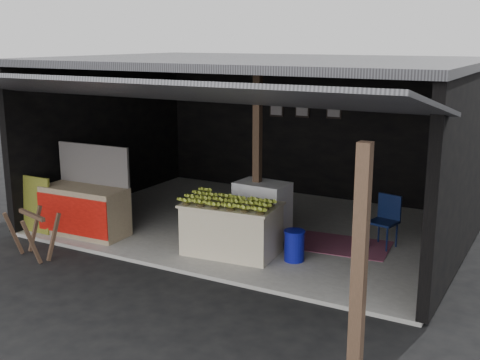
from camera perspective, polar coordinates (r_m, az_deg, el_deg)
The scene contains 13 objects.
ground at distance 8.93m, azimuth -5.87°, elevation -8.77°, with size 80.00×80.00×0.00m, color black.
concrete_slab at distance 10.94m, azimuth 1.66°, elevation -4.35°, with size 7.00×5.00×0.06m, color gray.
shophouse at distance 10.78m, azimuth 2.52°, elevation 6.65°, with size 7.40×7.29×3.02m.
banana_table at distance 9.37m, azimuth -0.81°, elevation -4.61°, with size 1.54×1.04×0.80m.
banana_pile at distance 9.23m, azimuth -0.82°, elevation -1.78°, with size 1.35×0.81×0.16m, color gold, non-canonical shape.
white_crate at distance 10.08m, azimuth 2.12°, elevation -2.88°, with size 0.89×0.63×0.95m.
neighbor_stall at distance 10.59m, azimuth -14.45°, elevation -2.60°, with size 1.50×0.73×1.52m.
green_signboard at distance 10.96m, azimuth -18.84°, elevation -2.22°, with size 0.65×0.04×0.98m, color black.
sawhorse at distance 9.85m, azimuth -19.04°, elevation -4.49°, with size 0.80×0.79×0.73m.
water_barrel at distance 9.16m, azimuth 5.17°, elevation -6.30°, with size 0.30×0.30×0.45m, color #0C118B.
plastic_chair at distance 9.95m, azimuth 13.70°, elevation -3.38°, with size 0.47×0.47×0.84m.
magenta_rug at distance 9.97m, azimuth 9.67°, elevation -6.11°, with size 1.50×1.00×0.01m, color maroon.
picture_frames at distance 12.74m, azimuth 6.08°, elevation 6.84°, with size 1.62×0.04×0.46m.
Camera 1 is at (4.81, -6.75, 3.35)m, focal length 45.00 mm.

